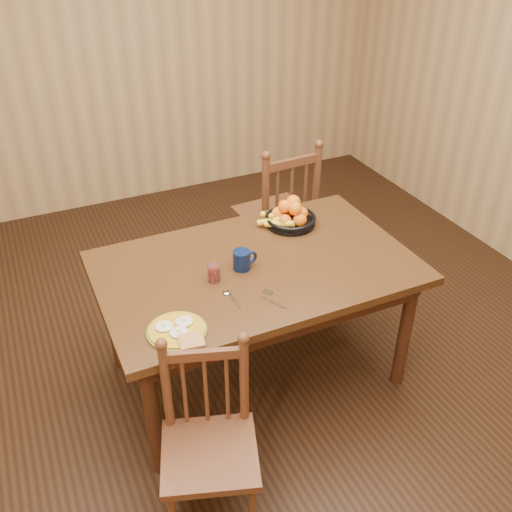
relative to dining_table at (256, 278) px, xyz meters
name	(u,v)px	position (x,y,z in m)	size (l,w,h in m)	color
room	(256,155)	(0.00, 0.00, 0.68)	(4.52, 5.02, 2.72)	black
dining_table	(256,278)	(0.00, 0.00, 0.00)	(1.60, 1.00, 0.75)	black
chair_far	(278,214)	(0.55, 0.83, -0.17)	(0.49, 0.47, 1.02)	#462415
chair_near	(209,444)	(-0.54, -0.70, -0.24)	(0.49, 0.48, 0.87)	#462415
breakfast_plate	(178,331)	(-0.53, -0.34, 0.10)	(0.26, 0.29, 0.04)	#59601E
fork	(272,299)	(-0.06, -0.30, 0.09)	(0.08, 0.18, 0.00)	silver
spoon	(229,295)	(-0.23, -0.19, 0.09)	(0.04, 0.16, 0.01)	silver
coffee_mug	(243,260)	(-0.08, 0.00, 0.14)	(0.13, 0.09, 0.10)	#091433
juice_glass	(214,273)	(-0.25, -0.04, 0.13)	(0.06, 0.06, 0.09)	silver
fruit_bowl	(290,216)	(0.35, 0.29, 0.14)	(0.32, 0.29, 0.17)	black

